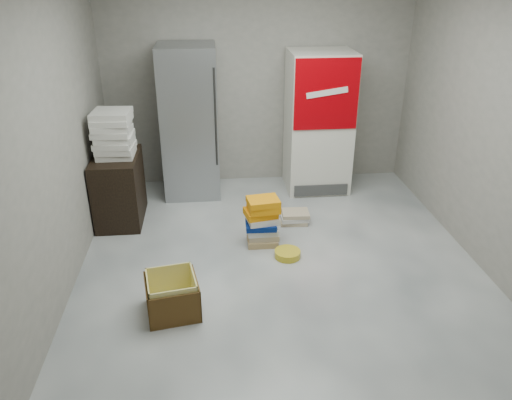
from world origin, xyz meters
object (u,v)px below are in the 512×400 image
object	(u,v)px
coke_cooler	(318,122)
phonebook_stack_main	(262,221)
wood_shelf	(119,188)
steel_fridge	(190,122)
cardboard_box	(172,298)

from	to	relation	value
coke_cooler	phonebook_stack_main	world-z (taller)	coke_cooler
wood_shelf	phonebook_stack_main	size ratio (longest dim) A/B	1.47
coke_cooler	wood_shelf	world-z (taller)	coke_cooler
steel_fridge	wood_shelf	xyz separation A→B (m)	(-0.83, -0.73, -0.55)
wood_shelf	phonebook_stack_main	bearing A→B (deg)	-24.36
steel_fridge	cardboard_box	size ratio (longest dim) A/B	3.73
steel_fridge	coke_cooler	bearing A→B (deg)	-0.18
coke_cooler	cardboard_box	xyz separation A→B (m)	(-1.79, -2.54, -0.76)
steel_fridge	phonebook_stack_main	distance (m)	1.78
coke_cooler	cardboard_box	distance (m)	3.20
wood_shelf	coke_cooler	bearing A→B (deg)	16.28
cardboard_box	coke_cooler	bearing A→B (deg)	45.18
steel_fridge	phonebook_stack_main	world-z (taller)	steel_fridge
phonebook_stack_main	coke_cooler	bearing A→B (deg)	51.84
coke_cooler	cardboard_box	size ratio (longest dim) A/B	3.54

